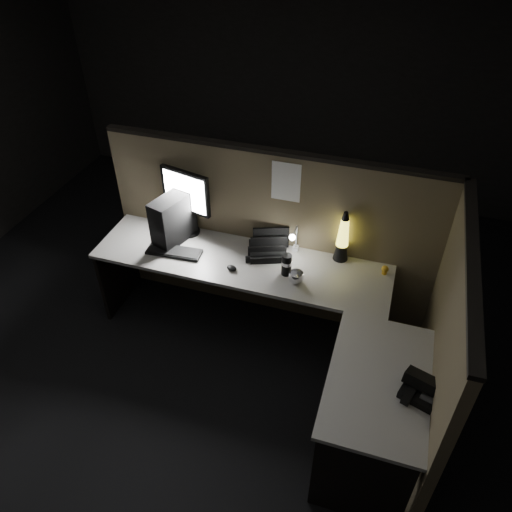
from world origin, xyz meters
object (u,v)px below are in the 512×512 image
(pc_tower, at_px, (173,219))
(keyboard, at_px, (174,252))
(desk_phone, at_px, (421,388))
(monitor, at_px, (186,196))
(lava_lamp, at_px, (343,240))

(pc_tower, bearing_deg, keyboard, -52.12)
(keyboard, distance_m, desk_phone, 2.06)
(pc_tower, relative_size, desk_phone, 1.49)
(monitor, xyz_separation_m, desk_phone, (1.91, -1.07, -0.29))
(monitor, bearing_deg, desk_phone, -16.09)
(pc_tower, xyz_separation_m, desk_phone, (1.98, -0.93, -0.15))
(keyboard, relative_size, lava_lamp, 1.01)
(keyboard, xyz_separation_m, desk_phone, (1.91, -0.77, 0.04))
(keyboard, bearing_deg, desk_phone, -26.10)
(pc_tower, distance_m, keyboard, 0.26)
(keyboard, bearing_deg, lava_lamp, 10.33)
(desk_phone, bearing_deg, monitor, 169.42)
(keyboard, bearing_deg, monitor, 86.18)
(monitor, bearing_deg, keyboard, -76.45)
(monitor, bearing_deg, lava_lamp, 14.12)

